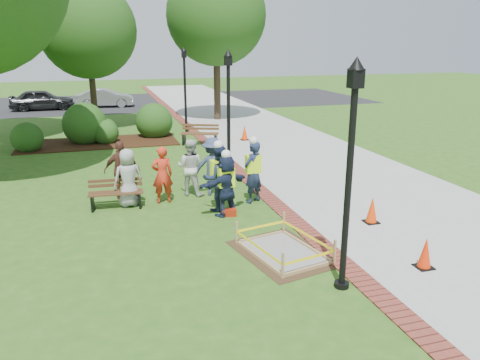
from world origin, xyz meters
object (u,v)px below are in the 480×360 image
object	(u,v)px
wet_concrete_pad	(283,244)
cone_front	(425,254)
lamp_near	(350,161)
hivis_worker_a	(226,183)
hivis_worker_c	(219,176)
bench_near	(116,199)
hivis_worker_b	(253,170)

from	to	relation	value
wet_concrete_pad	cone_front	size ratio (longest dim) A/B	3.82
lamp_near	hivis_worker_a	bearing A→B (deg)	103.78
hivis_worker_c	lamp_near	bearing A→B (deg)	-76.17
wet_concrete_pad	bench_near	bearing A→B (deg)	129.53
bench_near	cone_front	xyz separation A→B (m)	(5.89, -5.59, 0.07)
bench_near	hivis_worker_b	size ratio (longest dim) A/B	0.78
bench_near	cone_front	world-z (taller)	bench_near
lamp_near	hivis_worker_a	world-z (taller)	lamp_near
bench_near	cone_front	size ratio (longest dim) A/B	2.21
wet_concrete_pad	cone_front	xyz separation A→B (m)	(2.51, -1.50, 0.09)
bench_near	cone_front	distance (m)	8.12
cone_front	hivis_worker_b	xyz separation A→B (m)	(-2.06, 4.97, 0.63)
bench_near	hivis_worker_c	distance (m)	2.97
wet_concrete_pad	lamp_near	distance (m)	2.86
wet_concrete_pad	cone_front	world-z (taller)	cone_front
bench_near	hivis_worker_c	world-z (taller)	hivis_worker_c
hivis_worker_a	wet_concrete_pad	bearing A→B (deg)	-78.26
hivis_worker_b	hivis_worker_a	bearing A→B (deg)	-142.22
cone_front	hivis_worker_b	bearing A→B (deg)	112.54
cone_front	hivis_worker_c	world-z (taller)	hivis_worker_c
cone_front	hivis_worker_b	distance (m)	5.42
hivis_worker_b	hivis_worker_c	world-z (taller)	hivis_worker_c
bench_near	hivis_worker_a	xyz separation A→B (m)	(2.82, -1.40, 0.64)
hivis_worker_a	lamp_near	bearing A→B (deg)	-76.22
wet_concrete_pad	hivis_worker_b	distance (m)	3.57
hivis_worker_b	hivis_worker_c	size ratio (longest dim) A/B	0.99
cone_front	lamp_near	xyz separation A→B (m)	(-2.00, -0.19, 2.15)
wet_concrete_pad	lamp_near	bearing A→B (deg)	-73.06
hivis_worker_a	hivis_worker_b	distance (m)	1.28
cone_front	hivis_worker_c	xyz separation A→B (m)	(-3.18, 4.60, 0.64)
wet_concrete_pad	hivis_worker_a	world-z (taller)	hivis_worker_a
lamp_near	hivis_worker_c	size ratio (longest dim) A/B	2.16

